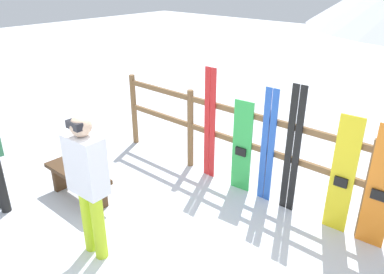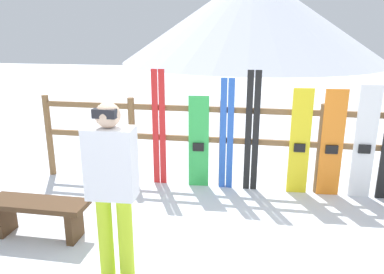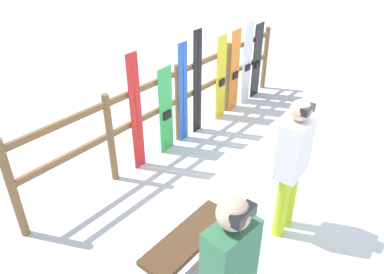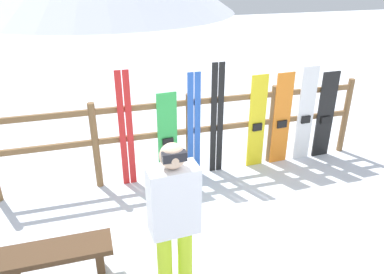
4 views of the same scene
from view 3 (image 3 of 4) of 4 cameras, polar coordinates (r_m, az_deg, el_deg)
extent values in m
plane|color=white|center=(5.32, 15.91, -7.85)|extent=(40.00, 40.00, 0.00)
cylinder|color=brown|center=(4.54, -25.67, -7.32)|extent=(0.10, 0.10, 1.30)
cylinder|color=brown|center=(5.09, -12.31, -0.32)|extent=(0.10, 0.10, 1.30)
cylinder|color=brown|center=(5.92, -2.13, 5.06)|extent=(0.10, 0.10, 1.30)
cylinder|color=brown|center=(6.92, 5.42, 8.92)|extent=(0.10, 0.10, 1.30)
cylinder|color=brown|center=(8.04, 11.08, 11.65)|extent=(0.10, 0.10, 1.30)
cube|color=brown|center=(5.89, -2.15, 5.63)|extent=(5.50, 0.05, 0.08)
cube|color=brown|center=(5.71, -2.23, 9.74)|extent=(5.50, 0.05, 0.08)
cube|color=#4C331E|center=(3.93, -0.44, -15.08)|extent=(1.13, 0.36, 0.06)
cube|color=#4C331E|center=(4.32, 3.24, -13.92)|extent=(0.08, 0.29, 0.37)
cylinder|color=#B7D826|center=(4.38, 13.48, -10.24)|extent=(0.14, 0.14, 0.82)
cylinder|color=#B7D826|center=(4.52, 14.63, -8.91)|extent=(0.14, 0.14, 0.82)
cube|color=white|center=(4.03, 15.37, -1.59)|extent=(0.45, 0.26, 0.65)
sphere|color=#D8B293|center=(3.82, 16.26, 3.92)|extent=(0.22, 0.22, 0.22)
cube|color=black|center=(3.78, 17.23, 3.99)|extent=(0.20, 0.08, 0.08)
cube|color=#33724C|center=(2.72, 5.78, -18.47)|extent=(0.41, 0.26, 0.67)
sphere|color=#D8B293|center=(2.40, 6.35, -11.50)|extent=(0.23, 0.23, 0.23)
cube|color=black|center=(2.35, 7.80, -11.67)|extent=(0.21, 0.08, 0.08)
cube|color=red|center=(5.16, -8.94, 3.28)|extent=(0.09, 0.02, 1.73)
cube|color=red|center=(5.22, -8.10, 3.70)|extent=(0.09, 0.02, 1.73)
cube|color=green|center=(5.64, -4.00, 4.03)|extent=(0.30, 0.05, 1.37)
cube|color=black|center=(5.66, -3.78, 3.33)|extent=(0.16, 0.04, 0.12)
cube|color=blue|center=(5.82, -1.71, 6.41)|extent=(0.09, 0.02, 1.63)
cube|color=blue|center=(5.89, -1.04, 6.74)|extent=(0.09, 0.02, 1.63)
cube|color=black|center=(6.05, 0.52, 8.01)|extent=(0.09, 0.02, 1.74)
cube|color=black|center=(6.13, 1.13, 8.31)|extent=(0.09, 0.02, 1.74)
cube|color=yellow|center=(6.63, 4.43, 8.94)|extent=(0.28, 0.04, 1.51)
cube|color=black|center=(6.64, 4.60, 8.28)|extent=(0.16, 0.04, 0.12)
cube|color=orange|center=(6.96, 6.49, 9.94)|extent=(0.30, 0.05, 1.51)
cube|color=black|center=(6.98, 6.64, 9.31)|extent=(0.17, 0.04, 0.12)
cube|color=white|center=(7.29, 8.37, 11.06)|extent=(0.28, 0.03, 1.58)
cube|color=black|center=(7.30, 8.51, 10.43)|extent=(0.16, 0.03, 0.12)
cube|color=black|center=(7.62, 9.86, 11.37)|extent=(0.31, 0.04, 1.47)
cube|color=black|center=(7.63, 9.98, 10.80)|extent=(0.17, 0.04, 0.12)
camera|label=1|loc=(6.31, 47.91, 19.45)|focal=35.00mm
camera|label=2|loc=(4.85, 58.44, 4.88)|focal=35.00mm
camera|label=4|loc=(2.98, 68.20, 7.65)|focal=35.00mm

